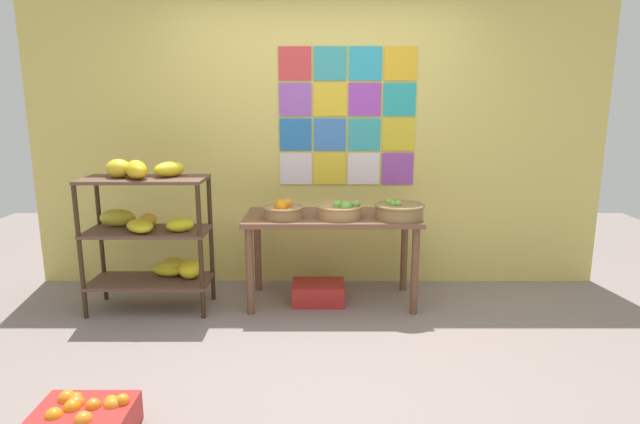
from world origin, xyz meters
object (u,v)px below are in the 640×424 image
(display_table, at_px, (332,227))
(orange_crate_foreground, at_px, (85,419))
(banana_shelf_unit, at_px, (152,226))
(fruit_basket_back_left, at_px, (284,210))
(produce_crate_under_table, at_px, (319,292))
(fruit_basket_back_right, at_px, (341,210))
(fruit_basket_left, at_px, (400,210))

(display_table, distance_m, orange_crate_foreground, 2.28)
(banana_shelf_unit, xyz_separation_m, display_table, (1.42, 0.14, -0.04))
(fruit_basket_back_left, bearing_deg, banana_shelf_unit, -178.03)
(display_table, bearing_deg, produce_crate_under_table, -166.05)
(display_table, height_order, fruit_basket_back_right, fruit_basket_back_right)
(banana_shelf_unit, distance_m, fruit_basket_back_right, 1.49)
(produce_crate_under_table, height_order, orange_crate_foreground, orange_crate_foreground)
(banana_shelf_unit, xyz_separation_m, orange_crate_foreground, (0.16, -1.68, -0.59))
(fruit_basket_left, distance_m, orange_crate_foreground, 2.57)
(display_table, relative_size, fruit_basket_back_right, 3.89)
(fruit_basket_left, relative_size, orange_crate_foreground, 0.84)
(display_table, height_order, fruit_basket_left, fruit_basket_left)
(fruit_basket_back_right, height_order, fruit_basket_left, fruit_basket_back_right)
(display_table, relative_size, fruit_basket_back_left, 4.27)
(orange_crate_foreground, bearing_deg, display_table, 55.09)
(banana_shelf_unit, xyz_separation_m, fruit_basket_left, (1.95, 0.02, 0.12))
(fruit_basket_back_left, bearing_deg, fruit_basket_back_right, 0.81)
(orange_crate_foreground, bearing_deg, fruit_basket_left, 43.33)
(display_table, bearing_deg, orange_crate_foreground, -124.91)
(display_table, distance_m, produce_crate_under_table, 0.57)
(fruit_basket_back_right, height_order, produce_crate_under_table, fruit_basket_back_right)
(banana_shelf_unit, xyz_separation_m, fruit_basket_back_right, (1.49, 0.04, 0.12))
(banana_shelf_unit, height_order, orange_crate_foreground, banana_shelf_unit)
(display_table, distance_m, fruit_basket_left, 0.57)
(banana_shelf_unit, bearing_deg, produce_crate_under_table, 4.89)
(display_table, xyz_separation_m, fruit_basket_back_right, (0.06, -0.10, 0.16))
(produce_crate_under_table, bearing_deg, orange_crate_foreground, -122.90)
(fruit_basket_back_left, xyz_separation_m, orange_crate_foreground, (-0.88, -1.71, -0.71))
(display_table, distance_m, fruit_basket_back_left, 0.43)
(fruit_basket_left, height_order, orange_crate_foreground, fruit_basket_left)
(fruit_basket_back_left, height_order, produce_crate_under_table, fruit_basket_back_left)
(display_table, height_order, produce_crate_under_table, display_table)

